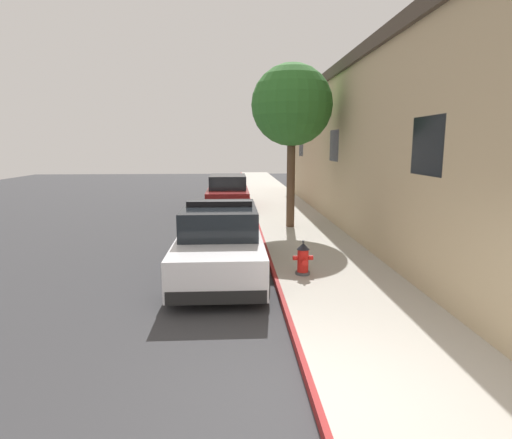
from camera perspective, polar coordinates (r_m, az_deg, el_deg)
ground_plane at (r=14.92m, az=-17.55°, el=-2.13°), size 32.64×60.00×0.20m
sidewalk_pavement at (r=14.60m, az=5.87°, el=-1.29°), size 2.68×60.00×0.14m
curb_painted_edge at (r=14.45m, az=0.47°, el=-1.36°), size 0.08×60.00×0.14m
storefront_building at (r=16.76m, az=23.47°, el=8.90°), size 7.88×26.14×5.65m
police_cruiser at (r=9.65m, az=-4.91°, el=-3.06°), size 1.94×4.84×1.68m
parked_car_silver_ahead at (r=19.62m, az=-3.82°, el=3.61°), size 1.94×4.84×1.56m
fire_hydrant at (r=9.23m, az=6.38°, el=-5.31°), size 0.44×0.40×0.76m
street_tree at (r=14.47m, az=4.87°, el=15.08°), size 2.69×2.69×5.44m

